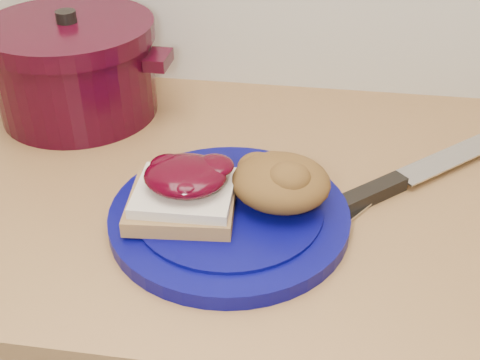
# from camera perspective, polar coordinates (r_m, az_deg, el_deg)

# --- Properties ---
(plate) EXTENTS (0.29, 0.29, 0.02)m
(plate) POSITION_cam_1_polar(r_m,az_deg,el_deg) (0.72, -1.02, -3.46)
(plate) COLOR #060550
(plate) RESTS_ON wood_countertop
(sandwich) EXTENTS (0.13, 0.12, 0.06)m
(sandwich) POSITION_cam_1_polar(r_m,az_deg,el_deg) (0.70, -5.37, -1.02)
(sandwich) COLOR olive
(sandwich) RESTS_ON plate
(stuffing_mound) EXTENTS (0.12, 0.10, 0.06)m
(stuffing_mound) POSITION_cam_1_polar(r_m,az_deg,el_deg) (0.71, 3.91, -0.24)
(stuffing_mound) COLOR brown
(stuffing_mound) RESTS_ON plate
(chef_knife) EXTENTS (0.27, 0.25, 0.02)m
(chef_knife) POSITION_cam_1_polar(r_m,az_deg,el_deg) (0.80, 14.17, -0.41)
(chef_knife) COLOR black
(chef_knife) RESTS_ON wood_countertop
(butter_knife) EXTENTS (0.12, 0.15, 0.00)m
(butter_knife) POSITION_cam_1_polar(r_m,az_deg,el_deg) (0.76, 10.90, -2.89)
(butter_knife) COLOR silver
(butter_knife) RESTS_ON wood_countertop
(dutch_oven) EXTENTS (0.30, 0.26, 0.16)m
(dutch_oven) POSITION_cam_1_polar(r_m,az_deg,el_deg) (0.97, -15.41, 10.23)
(dutch_oven) COLOR black
(dutch_oven) RESTS_ON wood_countertop
(pepper_grinder) EXTENTS (0.06, 0.06, 0.12)m
(pepper_grinder) POSITION_cam_1_polar(r_m,az_deg,el_deg) (1.03, -19.63, 9.91)
(pepper_grinder) COLOR black
(pepper_grinder) RESTS_ON wood_countertop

